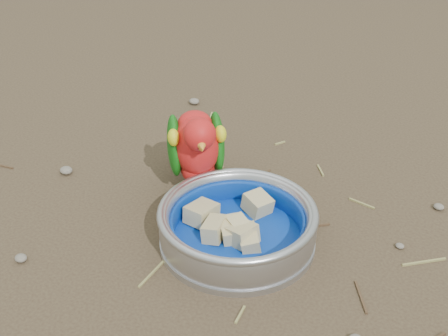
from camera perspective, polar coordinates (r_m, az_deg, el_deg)
The scene contains 6 objects.
ground at distance 0.93m, azimuth 0.09°, elevation -6.31°, with size 60.00×60.00×0.00m, color #453626.
food_bowl at distance 0.91m, azimuth 1.23°, elevation -6.55°, with size 0.23×0.23×0.02m, color #B2B2BA.
bowl_wall at distance 0.89m, azimuth 1.25°, elevation -5.04°, with size 0.23×0.23×0.04m, color #B2B2BA, non-canonical shape.
fruit_wedges at distance 0.90m, azimuth 1.24°, elevation -5.39°, with size 0.14×0.14×0.03m, color tan, non-canonical shape.
lory_parrot at distance 0.98m, azimuth -2.50°, elevation 1.36°, with size 0.09×0.19×0.15m, color red, non-canonical shape.
ground_debris at distance 1.00m, azimuth 0.59°, elevation -3.03°, with size 0.90×0.80×0.01m, color olive, non-canonical shape.
Camera 1 is at (0.43, -0.59, 0.57)m, focal length 50.00 mm.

